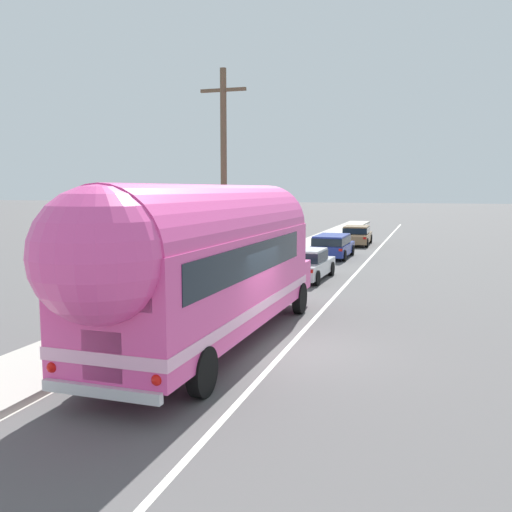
{
  "coord_description": "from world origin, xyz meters",
  "views": [
    {
      "loc": [
        3.37,
        -13.28,
        4.02
      ],
      "look_at": [
        -1.7,
        2.83,
        1.99
      ],
      "focal_mm": 39.29,
      "sensor_mm": 36.0,
      "label": 1
    }
  ],
  "objects_px": {
    "utility_pole": "(224,178)",
    "car_third": "(356,235)",
    "car_lead": "(305,263)",
    "car_second": "(332,244)",
    "painted_bus": "(206,259)"
  },
  "relations": [
    {
      "from": "utility_pole",
      "to": "car_third",
      "type": "distance_m",
      "value": 20.68
    },
    {
      "from": "painted_bus",
      "to": "car_lead",
      "type": "relative_size",
      "value": 2.77
    },
    {
      "from": "car_lead",
      "to": "utility_pole",
      "type": "bearing_deg",
      "value": -120.08
    },
    {
      "from": "car_lead",
      "to": "car_third",
      "type": "bearing_deg",
      "value": 89.28
    },
    {
      "from": "painted_bus",
      "to": "utility_pole",
      "type": "bearing_deg",
      "value": 107.5
    },
    {
      "from": "car_lead",
      "to": "car_second",
      "type": "bearing_deg",
      "value": 90.98
    },
    {
      "from": "utility_pole",
      "to": "car_second",
      "type": "distance_m",
      "value": 12.77
    },
    {
      "from": "utility_pole",
      "to": "car_third",
      "type": "height_order",
      "value": "utility_pole"
    },
    {
      "from": "utility_pole",
      "to": "car_lead",
      "type": "bearing_deg",
      "value": 59.92
    },
    {
      "from": "painted_bus",
      "to": "car_second",
      "type": "distance_m",
      "value": 19.71
    },
    {
      "from": "utility_pole",
      "to": "car_third",
      "type": "relative_size",
      "value": 1.76
    },
    {
      "from": "utility_pole",
      "to": "car_lead",
      "type": "relative_size",
      "value": 1.92
    },
    {
      "from": "car_lead",
      "to": "car_second",
      "type": "distance_m",
      "value": 8.06
    },
    {
      "from": "car_second",
      "to": "car_third",
      "type": "height_order",
      "value": "same"
    },
    {
      "from": "utility_pole",
      "to": "car_second",
      "type": "height_order",
      "value": "utility_pole"
    }
  ]
}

